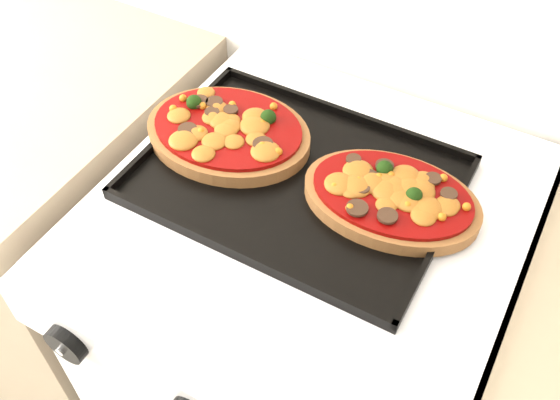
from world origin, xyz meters
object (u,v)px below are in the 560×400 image
Objects in this scene: pizza_left at (228,131)px; pizza_right at (392,197)px; stove at (305,354)px; baking_tray at (297,177)px.

pizza_right is at bearing -0.71° from pizza_left.
stove is at bearing -13.50° from pizza_left.
baking_tray is (-0.04, 0.02, 0.47)m from stove.
baking_tray reaches higher than stove.
pizza_left is at bearing 166.50° from stove.
pizza_left is at bearing 179.29° from pizza_right.
pizza_right is at bearing 20.53° from stove.
pizza_right is (0.27, -0.00, -0.00)m from pizza_left.
pizza_left reaches higher than stove.
pizza_right reaches higher than baking_tray.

